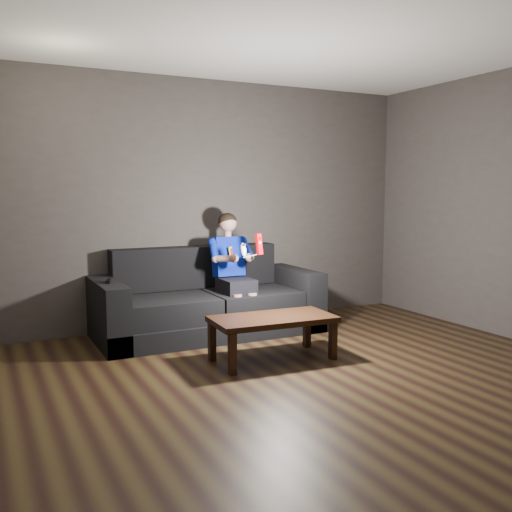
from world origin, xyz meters
TOP-DOWN VIEW (x-y plane):
  - floor at (0.00, 0.00)m, footprint 5.00×5.00m
  - back_wall at (0.00, 2.50)m, footprint 5.00×0.04m
  - ceiling at (0.00, 0.00)m, footprint 5.00×5.00m
  - sofa at (-0.18, 2.03)m, footprint 2.30×0.99m
  - child at (0.08, 1.97)m, footprint 0.47×0.57m
  - wii_remote_red at (0.17, 1.52)m, footprint 0.06×0.08m
  - nunchuk_white at (0.00, 1.53)m, footprint 0.07×0.09m
  - wii_remote_black at (-1.21, 1.94)m, footprint 0.08×0.17m
  - coffee_table at (-0.01, 0.89)m, footprint 1.10×0.59m

SIDE VIEW (x-z plane):
  - floor at x=0.00m, z-range 0.00..0.00m
  - sofa at x=-0.18m, z-range -0.15..0.73m
  - coffee_table at x=-0.01m, z-range 0.14..0.53m
  - wii_remote_black at x=-1.21m, z-range 0.62..0.66m
  - child at x=0.08m, z-range 0.17..1.32m
  - nunchuk_white at x=0.00m, z-range 0.85..0.99m
  - wii_remote_red at x=0.17m, z-range 0.86..1.07m
  - back_wall at x=0.00m, z-range 0.00..2.70m
  - ceiling at x=0.00m, z-range 2.69..2.71m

